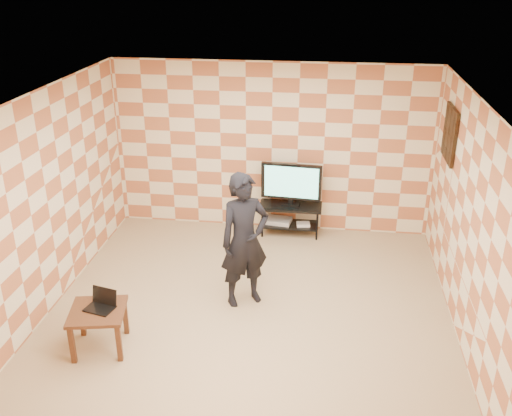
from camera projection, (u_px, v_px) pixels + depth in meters
The scene contains 14 objects.
floor at pixel (250, 310), 7.22m from camera, with size 5.00×5.00×0.00m, color tan.
wall_back at pixel (272, 148), 8.95m from camera, with size 5.00×0.02×2.70m, color beige.
wall_front at pixel (204, 344), 4.41m from camera, with size 5.00×0.02×2.70m, color beige.
wall_left at pixel (48, 202), 6.98m from camera, with size 0.02×5.00×2.70m, color beige.
wall_right at pixel (470, 225), 6.38m from camera, with size 0.02×5.00×2.70m, color beige.
ceiling at pixel (249, 99), 6.14m from camera, with size 5.00×5.00×0.02m, color white.
wall_art at pixel (450, 134), 7.55m from camera, with size 0.04×0.72×0.72m.
tv_stand at pixel (290, 213), 9.08m from camera, with size 0.98×0.44×0.50m.
tv at pixel (291, 183), 8.87m from camera, with size 0.95×0.20×0.69m.
dvd_player at pixel (278, 221), 9.19m from camera, with size 0.40×0.29×0.07m, color #B0B0B2.
game_console at pixel (303, 224), 9.09m from camera, with size 0.21×0.15×0.05m, color silver.
side_table at pixel (98, 317), 6.37m from camera, with size 0.71×0.71×0.50m.
laptop at pixel (102, 303), 6.37m from camera, with size 0.36×0.31×0.21m.
person at pixel (245, 240), 7.07m from camera, with size 0.64×0.42×1.75m, color black.
Camera 1 is at (0.87, -6.03, 4.09)m, focal length 40.00 mm.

